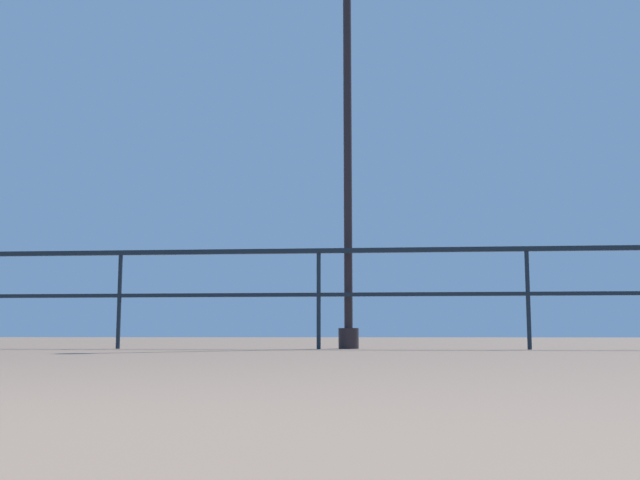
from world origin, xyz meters
The scene contains 2 objects.
pier_railing centered at (0.00, 7.08, 0.79)m, with size 26.01×0.05×1.06m.
lamppost_center centered at (0.30, 7.29, 2.59)m, with size 0.27×0.27×4.54m.
Camera 1 is at (0.72, -0.72, 0.16)m, focal length 41.71 mm.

